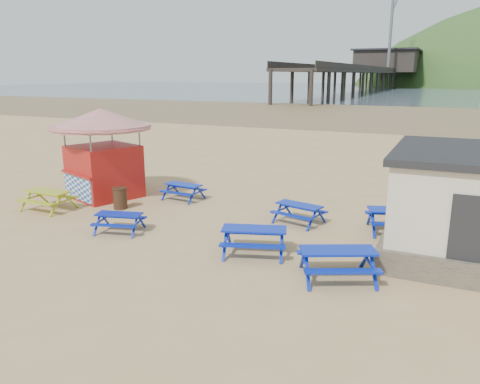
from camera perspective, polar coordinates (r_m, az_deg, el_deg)
The scene contains 13 objects.
ground at distance 17.00m, azimuth -6.45°, elevation -3.91°, with size 400.00×400.00×0.00m, color tan.
wet_sand at distance 69.52m, azimuth 17.76°, elevation 9.17°, with size 400.00×400.00×0.00m, color olive.
sea at distance 184.08m, azimuth 22.38°, elevation 11.49°, with size 400.00×400.00×0.00m, color #475965.
picnic_table_blue_a at distance 20.27m, azimuth -6.91°, elevation 0.04°, with size 1.73×1.45×0.68m.
picnic_table_blue_b at distance 17.07m, azimuth 7.20°, elevation -2.62°, with size 1.94×1.70×0.70m.
picnic_table_blue_c at distance 16.80m, azimuth 18.59°, elevation -3.34°, with size 2.34×2.10×0.82m.
picnic_table_blue_d at distance 16.53m, azimuth -14.49°, elevation -3.63°, with size 1.81×1.60×0.65m.
picnic_table_blue_e at distance 14.09m, azimuth 1.73°, elevation -5.96°, with size 2.29×2.06×0.80m.
picnic_table_blue_f at distance 12.68m, azimuth 11.78°, elevation -8.59°, with size 2.44×2.26×0.82m.
picnic_table_yellow at distance 20.06m, azimuth -22.36°, elevation -0.93°, with size 1.89×1.53×0.78m.
ice_cream_kiosk at distance 21.00m, azimuth -16.45°, elevation 5.87°, with size 5.53×5.53×3.86m.
litter_bin at distance 19.32m, azimuth -14.41°, elevation -0.71°, with size 0.59×0.59×0.86m.
pier at distance 193.85m, azimuth 17.21°, elevation 13.61°, with size 24.00×220.00×39.29m.
Camera 1 is at (8.40, -13.82, 5.25)m, focal length 35.00 mm.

